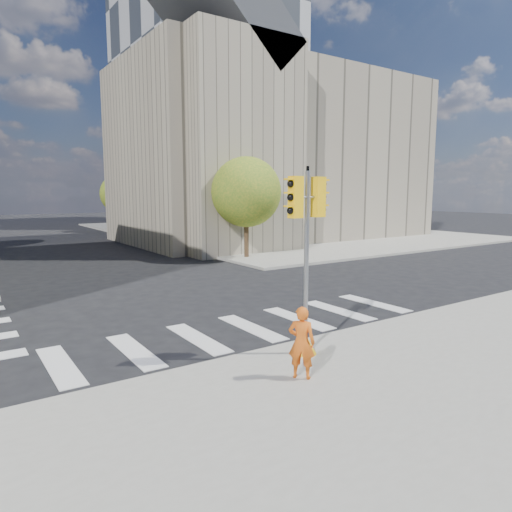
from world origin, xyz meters
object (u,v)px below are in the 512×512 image
at_px(lamp_near, 220,184).
at_px(traffic_signal, 306,277).
at_px(photographer, 302,342).
at_px(lamp_far, 145,186).

distance_m(lamp_near, traffic_signal, 20.87).
distance_m(traffic_signal, photographer, 1.86).
bearing_deg(photographer, traffic_signal, -83.99).
bearing_deg(lamp_near, photographer, -115.33).
xyz_separation_m(lamp_near, photographer, (-9.46, -19.98, -3.65)).
height_order(lamp_near, traffic_signal, lamp_near).
height_order(lamp_far, photographer, lamp_far).
relative_size(lamp_near, photographer, 5.22).
bearing_deg(traffic_signal, lamp_near, 59.91).
relative_size(lamp_far, photographer, 5.22).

